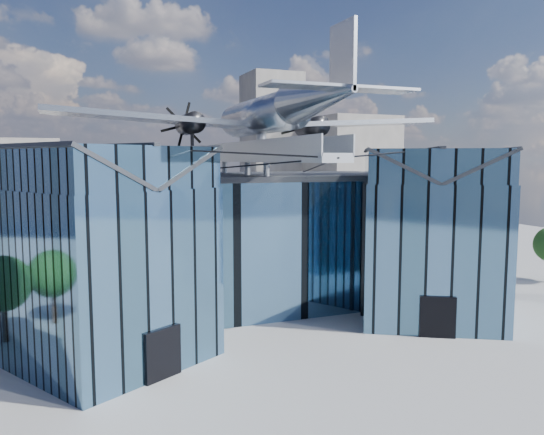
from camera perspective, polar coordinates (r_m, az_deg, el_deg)
name	(u,v)px	position (r m, az deg, el deg)	size (l,w,h in m)	color
ground_plane	(283,332)	(34.82, 1.24, -12.20)	(120.00, 120.00, 0.00)	gray
museum	(253,235)	(38.85, -2.07, -1.87)	(32.88, 24.50, 17.60)	teal
bg_towers	(163,166)	(82.19, -11.60, 5.41)	(77.00, 24.50, 26.00)	gray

